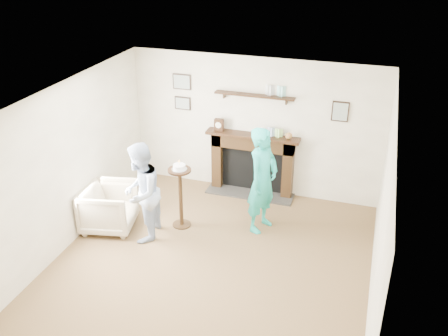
% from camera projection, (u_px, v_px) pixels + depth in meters
% --- Properties ---
extents(ground, '(5.00, 5.00, 0.00)m').
position_uv_depth(ground, '(209.00, 268.00, 7.24)').
color(ground, brown).
rests_on(ground, ground).
extents(room_shell, '(4.54, 5.02, 2.52)m').
position_uv_depth(room_shell, '(223.00, 147.00, 7.10)').
color(room_shell, beige).
rests_on(room_shell, ground).
extents(armchair, '(0.97, 0.96, 0.75)m').
position_uv_depth(armchair, '(111.00, 227.00, 8.20)').
color(armchair, tan).
rests_on(armchair, ground).
extents(man, '(0.72, 0.86, 1.60)m').
position_uv_depth(man, '(145.00, 237.00, 7.95)').
color(man, silver).
rests_on(man, ground).
extents(woman, '(0.59, 0.73, 1.74)m').
position_uv_depth(woman, '(261.00, 227.00, 8.19)').
color(woman, '#1EAC9D').
rests_on(woman, ground).
extents(pedestal_table, '(0.37, 0.37, 1.18)m').
position_uv_depth(pedestal_table, '(180.00, 186.00, 7.93)').
color(pedestal_table, black).
rests_on(pedestal_table, ground).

